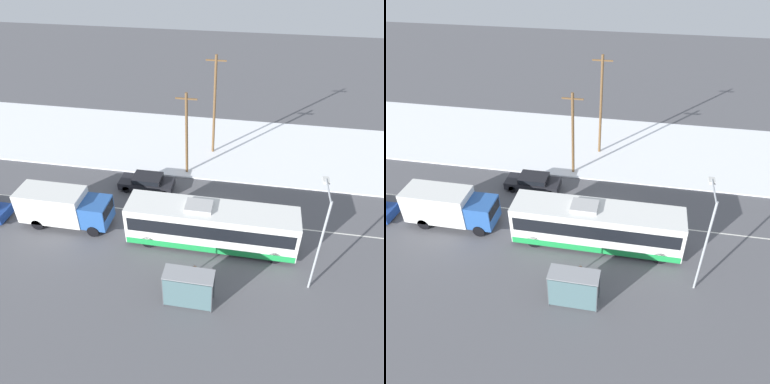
% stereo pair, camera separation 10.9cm
% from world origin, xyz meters
% --- Properties ---
extents(ground_plane, '(120.00, 120.00, 0.00)m').
position_xyz_m(ground_plane, '(0.00, 0.00, 0.00)').
color(ground_plane, '#56565B').
extents(snow_lot, '(80.00, 12.54, 0.12)m').
position_xyz_m(snow_lot, '(0.00, 11.48, 0.06)').
color(snow_lot, white).
rests_on(snow_lot, ground_plane).
extents(lane_marking_center, '(60.00, 0.12, 0.00)m').
position_xyz_m(lane_marking_center, '(0.00, 0.00, 0.00)').
color(lane_marking_center, silver).
rests_on(lane_marking_center, ground_plane).
extents(city_bus, '(11.67, 2.57, 3.31)m').
position_xyz_m(city_bus, '(-0.26, -2.61, 1.62)').
color(city_bus, white).
rests_on(city_bus, ground_plane).
extents(box_truck, '(6.76, 2.30, 2.87)m').
position_xyz_m(box_truck, '(-11.32, -2.38, 1.60)').
color(box_truck, silver).
rests_on(box_truck, ground_plane).
extents(sedan_car, '(4.58, 1.80, 1.35)m').
position_xyz_m(sedan_car, '(-6.46, 2.98, 0.74)').
color(sedan_car, black).
rests_on(sedan_car, ground_plane).
extents(pedestrian_at_stop, '(0.58, 0.26, 1.62)m').
position_xyz_m(pedestrian_at_stop, '(-0.74, -6.52, 1.00)').
color(pedestrian_at_stop, '#23232D').
rests_on(pedestrian_at_stop, ground_plane).
extents(bus_shelter, '(2.95, 1.20, 2.40)m').
position_xyz_m(bus_shelter, '(-0.86, -8.15, 1.68)').
color(bus_shelter, gray).
rests_on(bus_shelter, ground_plane).
extents(streetlamp, '(0.36, 2.70, 6.77)m').
position_xyz_m(streetlamp, '(6.33, -4.95, 4.35)').
color(streetlamp, '#9EA3A8').
rests_on(streetlamp, ground_plane).
extents(utility_pole_roadside, '(1.80, 0.24, 7.55)m').
position_xyz_m(utility_pole_roadside, '(-3.63, 6.11, 3.96)').
color(utility_pole_roadside, brown).
rests_on(utility_pole_roadside, ground_plane).
extents(utility_pole_snowlot, '(1.80, 0.24, 9.48)m').
position_xyz_m(utility_pole_snowlot, '(-1.80, 10.19, 4.93)').
color(utility_pole_snowlot, brown).
rests_on(utility_pole_snowlot, ground_plane).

